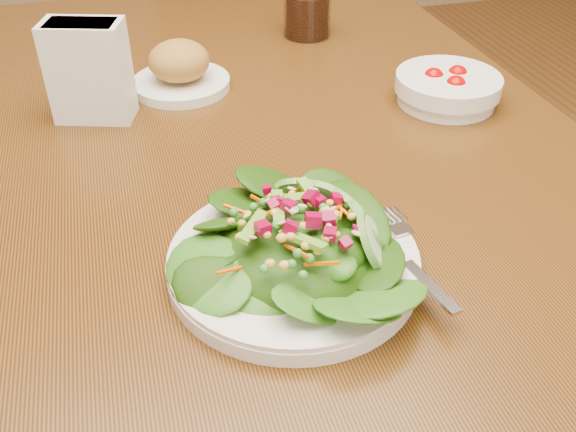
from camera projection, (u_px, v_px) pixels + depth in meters
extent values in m
cube|color=#593811|center=(260.00, 158.00, 0.87)|extent=(0.90, 1.40, 0.04)
cylinder|color=#371A0D|center=(39.00, 181.00, 1.51)|extent=(0.07, 0.07, 0.71)
cylinder|color=#371A0D|center=(351.00, 137.00, 1.68)|extent=(0.07, 0.07, 0.71)
cube|color=#371A0D|center=(216.00, 39.00, 1.94)|extent=(0.52, 0.52, 0.04)
cylinder|color=#371A0D|center=(252.00, 77.00, 2.29)|extent=(0.04, 0.04, 0.44)
cylinder|color=#371A0D|center=(146.00, 98.00, 2.16)|extent=(0.04, 0.04, 0.44)
cylinder|color=#371A0D|center=(300.00, 124.00, 2.01)|extent=(0.04, 0.04, 0.44)
cylinder|color=#371A0D|center=(182.00, 151.00, 1.88)|extent=(0.04, 0.04, 0.44)
cylinder|color=white|center=(293.00, 264.00, 0.65)|extent=(0.26, 0.26, 0.02)
ellipsoid|color=black|center=(293.00, 243.00, 0.64)|extent=(0.17, 0.17, 0.04)
cube|color=silver|center=(405.00, 254.00, 0.65)|extent=(0.05, 0.18, 0.01)
cylinder|color=white|center=(181.00, 84.00, 1.00)|extent=(0.15, 0.15, 0.02)
ellipsoid|color=#A36C2E|center=(179.00, 61.00, 0.98)|extent=(0.09, 0.09, 0.06)
cylinder|color=white|center=(447.00, 89.00, 0.95)|extent=(0.16, 0.16, 0.04)
sphere|color=#B80100|center=(457.00, 76.00, 0.96)|extent=(0.03, 0.03, 0.03)
sphere|color=#B80100|center=(433.00, 79.00, 0.95)|extent=(0.03, 0.03, 0.03)
sphere|color=#B80100|center=(455.00, 87.00, 0.93)|extent=(0.03, 0.03, 0.03)
cylinder|color=black|center=(307.00, 15.00, 1.16)|extent=(0.08, 0.08, 0.08)
cube|color=white|center=(89.00, 71.00, 0.89)|extent=(0.12, 0.09, 0.14)
cube|color=white|center=(88.00, 64.00, 0.88)|extent=(0.10, 0.07, 0.12)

